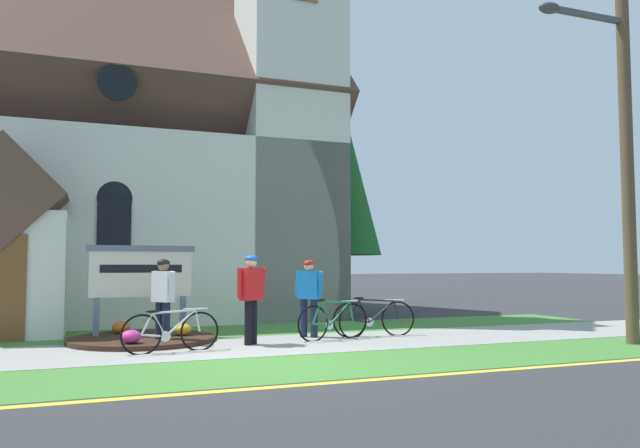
# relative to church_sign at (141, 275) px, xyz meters

# --- Properties ---
(ground) EXTENTS (140.00, 140.00, 0.00)m
(ground) POSITION_rel_church_sign_xyz_m (1.63, 0.18, -1.28)
(ground) COLOR #333335
(sidewalk_slab) EXTENTS (32.00, 2.72, 0.01)m
(sidewalk_slab) POSITION_rel_church_sign_xyz_m (-0.48, -1.83, -1.28)
(sidewalk_slab) COLOR #99968E
(sidewalk_slab) RESTS_ON ground
(grass_verge) EXTENTS (32.00, 2.23, 0.01)m
(grass_verge) POSITION_rel_church_sign_xyz_m (-0.48, -4.30, -1.28)
(grass_verge) COLOR #427F33
(grass_verge) RESTS_ON ground
(church_lawn) EXTENTS (24.00, 2.50, 0.01)m
(church_lawn) POSITION_rel_church_sign_xyz_m (-0.48, 0.78, -1.28)
(church_lawn) COLOR #427F33
(church_lawn) RESTS_ON ground
(curb_paint_stripe) EXTENTS (28.00, 0.16, 0.01)m
(curb_paint_stripe) POSITION_rel_church_sign_xyz_m (-0.48, -5.57, -1.28)
(curb_paint_stripe) COLOR yellow
(curb_paint_stripe) RESTS_ON ground
(church_building) EXTENTS (12.57, 11.26, 12.92)m
(church_building) POSITION_rel_church_sign_xyz_m (-0.15, 6.44, 3.24)
(church_building) COLOR silver
(church_building) RESTS_ON ground
(church_sign) EXTENTS (2.13, 0.16, 1.89)m
(church_sign) POSITION_rel_church_sign_xyz_m (0.00, 0.00, 0.00)
(church_sign) COLOR slate
(church_sign) RESTS_ON ground
(flower_bed) EXTENTS (2.80, 2.80, 0.34)m
(flower_bed) POSITION_rel_church_sign_xyz_m (0.00, -0.51, -1.22)
(flower_bed) COLOR #382319
(flower_bed) RESTS_ON ground
(bicycle_silver) EXTENTS (1.68, 0.46, 0.84)m
(bicycle_silver) POSITION_rel_church_sign_xyz_m (3.60, -1.50, -0.91)
(bicycle_silver) COLOR black
(bicycle_silver) RESTS_ON ground
(bicycle_orange) EXTENTS (1.69, 0.31, 0.76)m
(bicycle_orange) POSITION_rel_church_sign_xyz_m (0.34, -2.14, -0.92)
(bicycle_orange) COLOR black
(bicycle_orange) RESTS_ON ground
(bicycle_red) EXTENTS (1.81, 0.22, 0.85)m
(bicycle_red) POSITION_rel_church_sign_xyz_m (4.60, -1.31, -0.90)
(bicycle_red) COLOR black
(bicycle_red) RESTS_ON ground
(cyclist_in_white_jersey) EXTENTS (0.42, 0.70, 1.61)m
(cyclist_in_white_jersey) POSITION_rel_church_sign_xyz_m (0.32, -0.99, -0.35)
(cyclist_in_white_jersey) COLOR #191E38
(cyclist_in_white_jersey) RESTS_ON ground
(cyclist_in_green_jersey) EXTENTS (0.60, 0.46, 1.69)m
(cyclist_in_green_jersey) POSITION_rel_church_sign_xyz_m (1.86, -1.70, -0.29)
(cyclist_in_green_jersey) COLOR black
(cyclist_in_green_jersey) RESTS_ON ground
(cyclist_in_blue_jersey) EXTENTS (0.46, 0.65, 1.60)m
(cyclist_in_blue_jersey) POSITION_rel_church_sign_xyz_m (3.27, -0.99, -0.36)
(cyclist_in_blue_jersey) COLOR #191E38
(cyclist_in_blue_jersey) RESTS_ON ground
(utility_pole) EXTENTS (3.12, 0.28, 8.67)m
(utility_pole) POSITION_rel_church_sign_xyz_m (8.58, -4.13, 3.52)
(utility_pole) COLOR brown
(utility_pole) RESTS_ON ground
(roadside_conifer) EXTENTS (3.24, 3.24, 8.28)m
(roadside_conifer) POSITION_rel_church_sign_xyz_m (5.94, 4.56, 3.74)
(roadside_conifer) COLOR #3D2D1E
(roadside_conifer) RESTS_ON ground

